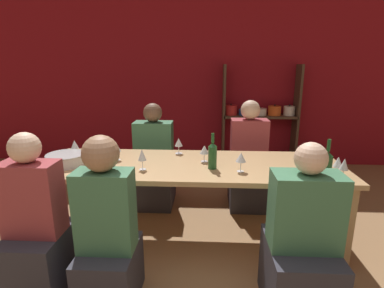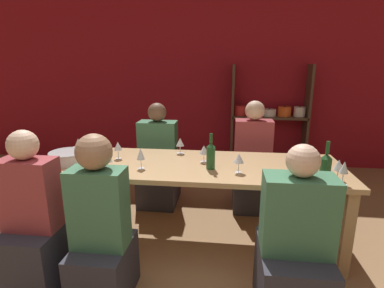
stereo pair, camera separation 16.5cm
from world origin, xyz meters
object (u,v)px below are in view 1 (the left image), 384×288
object	(u,v)px
person_far_a	(155,168)
person_near_b	(108,243)
wine_bottle_green	(212,155)
wine_bottle_dark	(326,165)
wine_glass_red_b	(109,160)
wine_glass_white_a	(204,150)
wine_glass_white_b	(75,145)
wine_glass_white_d	(142,155)
dining_table	(191,173)
wine_glass_white_c	(338,163)
person_far_b	(248,168)
person_near_c	(38,240)
person_near_a	(301,255)
wine_glass_empty_c	(344,165)
shelf_unit	(259,129)
wine_glass_red_a	(241,158)
wine_glass_empty_b	(179,143)
cell_phone	(305,176)
mixing_bowl	(66,159)
wine_glass_empty_a	(117,148)

from	to	relation	value
person_far_a	person_near_b	bearing A→B (deg)	88.57
wine_bottle_green	wine_bottle_dark	world-z (taller)	wine_bottle_dark
wine_glass_red_b	wine_glass_white_a	distance (m)	0.82
wine_glass_white_b	wine_glass_white_d	bearing A→B (deg)	-24.05
dining_table	wine_glass_red_b	xyz separation A→B (m)	(-0.64, -0.27, 0.20)
wine_glass_white_c	person_far_b	bearing A→B (deg)	117.40
wine_bottle_dark	person_near_c	distance (m)	2.09
wine_glass_white_b	person_far_b	distance (m)	1.85
wine_glass_red_b	person_near_a	size ratio (longest dim) A/B	0.14
person_near_b	person_near_a	bearing A→B (deg)	-0.98
wine_glass_white_c	wine_glass_empty_c	size ratio (longest dim) A/B	0.91
shelf_unit	wine_glass_red_a	world-z (taller)	shelf_unit
wine_glass_empty_b	cell_phone	bearing A→B (deg)	-29.29
wine_glass_red_a	wine_glass_white_d	size ratio (longest dim) A/B	0.91
shelf_unit	wine_glass_white_a	bearing A→B (deg)	-111.53
wine_glass_white_d	wine_glass_red_a	bearing A→B (deg)	-0.40
cell_phone	shelf_unit	bearing A→B (deg)	88.61
wine_glass_red_a	shelf_unit	bearing A→B (deg)	77.11
wine_glass_red_a	cell_phone	bearing A→B (deg)	-11.17
wine_glass_white_d	person_near_a	distance (m)	1.36
wine_glass_red_b	wine_glass_white_d	size ratio (longest dim) A/B	0.89
wine_glass_white_b	person_near_b	xyz separation A→B (m)	(0.58, -0.90, -0.42)
wine_bottle_dark	person_near_a	world-z (taller)	person_near_a
cell_phone	person_near_c	distance (m)	1.96
wine_bottle_dark	wine_glass_red_b	world-z (taller)	wine_bottle_dark
wine_glass_white_d	mixing_bowl	bearing A→B (deg)	172.59
wine_glass_empty_c	mixing_bowl	bearing A→B (deg)	173.36
wine_bottle_dark	dining_table	bearing A→B (deg)	160.79
person_far_b	wine_bottle_dark	bearing A→B (deg)	110.09
mixing_bowl	wine_glass_red_a	bearing A→B (deg)	-3.64
wine_bottle_green	wine_glass_empty_c	world-z (taller)	wine_bottle_green
mixing_bowl	person_far_a	bearing A→B (deg)	54.92
mixing_bowl	wine_bottle_green	distance (m)	1.25
wine_glass_empty_b	wine_bottle_dark	bearing A→B (deg)	-29.49
wine_glass_red_a	wine_glass_white_b	distance (m)	1.52
person_far_b	wine_glass_white_d	bearing A→B (deg)	43.92
shelf_unit	dining_table	xyz separation A→B (m)	(-0.94, -2.17, 0.06)
wine_glass_empty_a	wine_glass_empty_c	world-z (taller)	wine_glass_empty_c
wine_glass_empty_c	wine_glass_red_a	bearing A→B (deg)	167.42
wine_bottle_green	person_near_a	distance (m)	0.98
dining_table	wine_glass_red_b	world-z (taller)	wine_glass_red_b
dining_table	wine_glass_empty_b	bearing A→B (deg)	115.04
wine_bottle_green	wine_glass_white_c	xyz separation A→B (m)	(0.95, -0.14, -0.00)
wine_glass_white_d	wine_glass_white_b	bearing A→B (deg)	155.95
person_near_b	person_far_b	xyz separation A→B (m)	(1.10, 1.54, 0.00)
person_far_a	wine_bottle_green	bearing A→B (deg)	126.34
wine_glass_empty_b	person_near_c	size ratio (longest dim) A/B	0.13
mixing_bowl	cell_phone	distance (m)	1.96
wine_glass_red_b	dining_table	bearing A→B (deg)	23.10
wine_glass_empty_c	person_far_b	size ratio (longest dim) A/B	0.14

